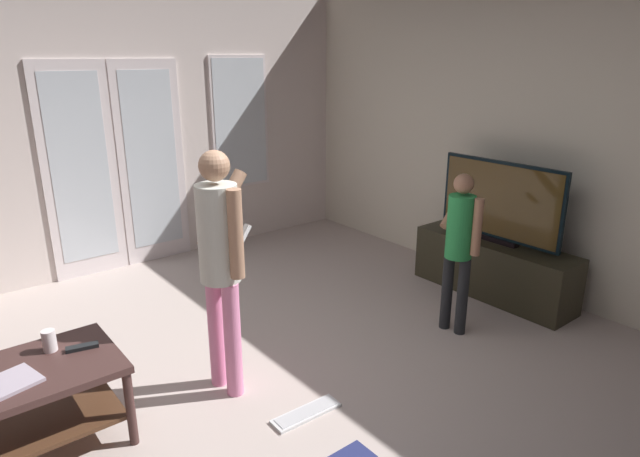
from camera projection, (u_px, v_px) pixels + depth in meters
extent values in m
cube|color=beige|center=(238.00, 405.00, 3.33)|extent=(5.96, 5.56, 0.02)
cube|color=silver|center=(77.00, 130.00, 4.95)|extent=(5.96, 0.06, 2.79)
cube|color=white|center=(81.00, 174.00, 5.02)|extent=(0.67, 0.02, 2.05)
cube|color=silver|center=(80.00, 169.00, 4.99)|extent=(0.51, 0.01, 1.75)
cube|color=white|center=(152.00, 165.00, 5.43)|extent=(0.67, 0.02, 2.05)
cube|color=silver|center=(152.00, 160.00, 5.40)|extent=(0.51, 0.01, 1.75)
cube|color=white|center=(240.00, 123.00, 5.94)|extent=(0.69, 0.02, 1.42)
cube|color=silver|center=(241.00, 123.00, 5.93)|extent=(0.63, 0.01, 1.36)
cube|color=silver|center=(528.00, 135.00, 4.66)|extent=(0.06, 5.56, 2.79)
cube|color=#422926|center=(31.00, 372.00, 2.82)|extent=(0.87, 0.62, 0.04)
cube|color=#4D2E1C|center=(40.00, 421.00, 2.91)|extent=(0.79, 0.54, 0.02)
cylinder|color=#422926|center=(130.00, 408.00, 2.93)|extent=(0.05, 0.05, 0.45)
cylinder|color=#422926|center=(98.00, 365.00, 3.34)|extent=(0.05, 0.05, 0.45)
cube|color=#2F2B1D|center=(493.00, 268.00, 4.79)|extent=(0.41, 1.44, 0.50)
cube|color=black|center=(572.00, 292.00, 4.25)|extent=(0.34, 0.02, 0.28)
cube|color=black|center=(496.00, 240.00, 4.70)|extent=(0.08, 0.40, 0.04)
cube|color=black|center=(500.00, 200.00, 4.60)|extent=(0.04, 1.15, 0.67)
cube|color=#4C3819|center=(499.00, 201.00, 4.58)|extent=(0.00, 1.10, 0.62)
cylinder|color=pink|center=(233.00, 340.00, 3.33)|extent=(0.10, 0.10, 0.75)
cylinder|color=pink|center=(217.00, 331.00, 3.43)|extent=(0.10, 0.10, 0.75)
cylinder|color=silver|center=(218.00, 234.00, 3.17)|extent=(0.25, 0.25, 0.59)
sphere|color=tan|center=(214.00, 166.00, 3.05)|extent=(0.18, 0.18, 0.18)
cylinder|color=tan|center=(236.00, 234.00, 3.06)|extent=(0.09, 0.09, 0.52)
cylinder|color=tan|center=(222.00, 209.00, 3.37)|extent=(0.40, 0.14, 0.47)
cube|color=white|center=(244.00, 234.00, 3.54)|extent=(0.11, 0.06, 0.13)
cylinder|color=#212326|center=(462.00, 297.00, 4.09)|extent=(0.08, 0.08, 0.61)
cylinder|color=#212326|center=(447.00, 292.00, 4.18)|extent=(0.08, 0.08, 0.61)
cylinder|color=#289046|center=(460.00, 227.00, 3.97)|extent=(0.20, 0.20, 0.48)
sphere|color=#A26F54|center=(464.00, 184.00, 3.87)|extent=(0.15, 0.15, 0.15)
cylinder|color=#A26F54|center=(477.00, 227.00, 3.87)|extent=(0.07, 0.07, 0.42)
cylinder|color=#A26F54|center=(456.00, 206.00, 4.14)|extent=(0.38, 0.12, 0.32)
cube|color=white|center=(465.00, 218.00, 4.29)|extent=(0.13, 0.06, 0.11)
cube|color=white|center=(306.00, 413.00, 3.23)|extent=(0.44, 0.14, 0.02)
cube|color=silver|center=(306.00, 412.00, 3.23)|extent=(0.40, 0.11, 0.00)
cube|color=#B9AABE|center=(4.00, 385.00, 2.67)|extent=(0.35, 0.29, 0.02)
cylinder|color=white|center=(49.00, 341.00, 2.97)|extent=(0.07, 0.07, 0.12)
cube|color=black|center=(82.00, 347.00, 3.01)|extent=(0.18, 0.09, 0.02)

